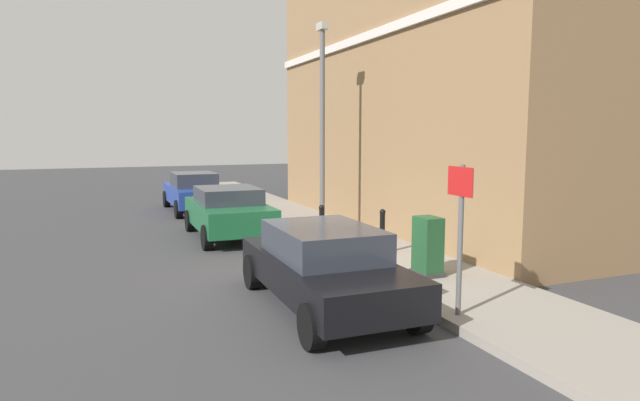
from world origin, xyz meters
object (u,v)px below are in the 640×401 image
object	(u,v)px
utility_cabinet	(428,248)
car_black	(324,265)
bollard_far_kerb	(322,225)
car_green	(228,211)
car_blue	(194,192)
street_sign	(460,217)
bollard_near_cabinet	(382,230)
lamppost	(322,119)

from	to	relation	value
utility_cabinet	car_black	bearing A→B (deg)	-164.56
utility_cabinet	bollard_far_kerb	bearing A→B (deg)	105.81
car_green	car_blue	bearing A→B (deg)	0.97
street_sign	bollard_far_kerb	bearing A→B (deg)	90.35
street_sign	car_green	bearing A→B (deg)	101.59
car_blue	street_sign	bearing A→B (deg)	-173.43
car_blue	bollard_far_kerb	bearing A→B (deg)	-169.09
car_blue	street_sign	size ratio (longest dim) A/B	1.86
car_black	bollard_far_kerb	bearing A→B (deg)	-21.22
bollard_near_cabinet	bollard_far_kerb	distance (m)	1.58
bollard_near_cabinet	bollard_far_kerb	size ratio (longest dim) A/B	1.00
bollard_near_cabinet	lamppost	size ratio (longest dim) A/B	0.18
car_blue	bollard_far_kerb	size ratio (longest dim) A/B	4.12
utility_cabinet	bollard_near_cabinet	world-z (taller)	utility_cabinet
street_sign	utility_cabinet	bearing A→B (deg)	68.06
car_blue	utility_cabinet	size ratio (longest dim) A/B	3.73
car_green	car_blue	world-z (taller)	car_blue
car_blue	bollard_near_cabinet	xyz separation A→B (m)	(2.74, -9.64, -0.04)
car_green	lamppost	distance (m)	3.66
bollard_near_cabinet	car_blue	bearing A→B (deg)	105.87
lamppost	street_sign	bearing A→B (deg)	-95.92
bollard_far_kerb	car_green	bearing A→B (deg)	120.43
car_green	lamppost	xyz separation A→B (m)	(2.45, -0.93, 2.56)
car_green	bollard_far_kerb	bearing A→B (deg)	-149.26
car_black	bollard_near_cabinet	size ratio (longest dim) A/B	4.11
street_sign	lamppost	world-z (taller)	lamppost
bollard_near_cabinet	car_green	bearing A→B (deg)	123.58
car_black	bollard_far_kerb	world-z (taller)	car_black
car_green	bollard_near_cabinet	xyz separation A→B (m)	(2.67, -4.03, -0.04)
utility_cabinet	car_blue	bearing A→B (deg)	102.75
utility_cabinet	car_green	bearing A→B (deg)	113.03
bollard_near_cabinet	lamppost	bearing A→B (deg)	94.14
car_black	street_sign	world-z (taller)	street_sign
car_green	utility_cabinet	xyz separation A→B (m)	(2.57, -6.06, -0.07)
car_black	bollard_far_kerb	size ratio (longest dim) A/B	4.11
bollard_far_kerb	street_sign	distance (m)	5.51
car_black	car_blue	size ratio (longest dim) A/B	1.00
utility_cabinet	lamppost	distance (m)	5.76
bollard_far_kerb	street_sign	size ratio (longest dim) A/B	0.45
car_blue	bollard_far_kerb	distance (m)	8.61
utility_cabinet	bollard_far_kerb	world-z (taller)	utility_cabinet
car_green	street_sign	bearing A→B (deg)	-168.10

